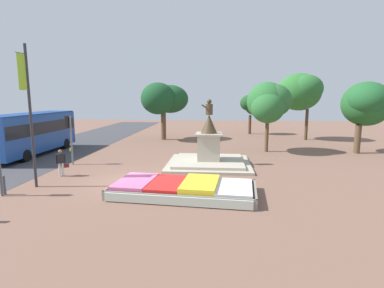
# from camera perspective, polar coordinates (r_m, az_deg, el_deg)

# --- Properties ---
(ground_plane) EXTENTS (89.05, 89.05, 0.00)m
(ground_plane) POSITION_cam_1_polar(r_m,az_deg,el_deg) (17.35, -11.34, -6.92)
(ground_plane) COLOR brown
(flower_planter) EXTENTS (7.20, 3.89, 0.70)m
(flower_planter) POSITION_cam_1_polar(r_m,az_deg,el_deg) (14.65, -1.75, -8.52)
(flower_planter) COLOR #38281C
(flower_planter) RESTS_ON ground_plane
(statue_monument) EXTENTS (5.68, 5.68, 4.54)m
(statue_monument) POSITION_cam_1_polar(r_m,az_deg,el_deg) (20.86, 3.22, -1.79)
(statue_monument) COLOR #B0A591
(statue_monument) RESTS_ON ground_plane
(traffic_light_mid_block) EXTENTS (0.42, 0.31, 3.40)m
(traffic_light_mid_block) POSITION_cam_1_polar(r_m,az_deg,el_deg) (22.36, -22.31, 2.27)
(traffic_light_mid_block) COLOR slate
(traffic_light_mid_block) RESTS_ON ground_plane
(banner_pole) EXTENTS (0.21, 0.69, 7.29)m
(banner_pole) POSITION_cam_1_polar(r_m,az_deg,el_deg) (17.32, -28.51, 5.26)
(banner_pole) COLOR #2D2D33
(banner_pole) RESTS_ON ground_plane
(city_bus) EXTENTS (2.46, 9.69, 3.40)m
(city_bus) POSITION_cam_1_polar(r_m,az_deg,el_deg) (27.53, -28.12, 2.18)
(city_bus) COLOR #1E4799
(city_bus) RESTS_ON ground_plane
(pedestrian_with_handbag) EXTENTS (0.62, 0.52, 1.61)m
(pedestrian_with_handbag) POSITION_cam_1_polar(r_m,az_deg,el_deg) (19.46, -23.66, -3.04)
(pedestrian_with_handbag) COLOR beige
(pedestrian_with_handbag) RESTS_ON ground_plane
(kerb_bollard_mid_a) EXTENTS (0.12, 0.12, 0.97)m
(kerb_bollard_mid_a) POSITION_cam_1_polar(r_m,az_deg,el_deg) (17.18, -32.14, -6.57)
(kerb_bollard_mid_a) COLOR #4C5156
(kerb_bollard_mid_a) RESTS_ON ground_plane
(park_tree_far_left) EXTENTS (4.73, 4.44, 7.24)m
(park_tree_far_left) POSITION_cam_1_polar(r_m,az_deg,el_deg) (35.02, 20.06, 9.44)
(park_tree_far_left) COLOR #4C3823
(park_tree_far_left) RESTS_ON ground_plane
(park_tree_behind_statue) EXTENTS (3.68, 4.20, 5.95)m
(park_tree_behind_statue) POSITION_cam_1_polar(r_m,az_deg,el_deg) (26.22, 14.45, 7.61)
(park_tree_behind_statue) COLOR brown
(park_tree_behind_statue) RESTS_ON ground_plane
(park_tree_far_right) EXTENTS (4.94, 5.45, 6.21)m
(park_tree_far_right) POSITION_cam_1_polar(r_m,az_deg,el_deg) (33.24, -5.47, 8.62)
(park_tree_far_right) COLOR brown
(park_tree_far_right) RESTS_ON ground_plane
(park_tree_street_side) EXTENTS (3.22, 2.63, 4.96)m
(park_tree_street_side) POSITION_cam_1_polar(r_m,az_deg,el_deg) (38.52, 11.53, 7.40)
(park_tree_street_side) COLOR #4C3823
(park_tree_street_side) RESTS_ON ground_plane
(park_tree_mid_canopy) EXTENTS (3.88, 4.33, 5.95)m
(park_tree_mid_canopy) POSITION_cam_1_polar(r_m,az_deg,el_deg) (28.73, 30.36, 6.77)
(park_tree_mid_canopy) COLOR brown
(park_tree_mid_canopy) RESTS_ON ground_plane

